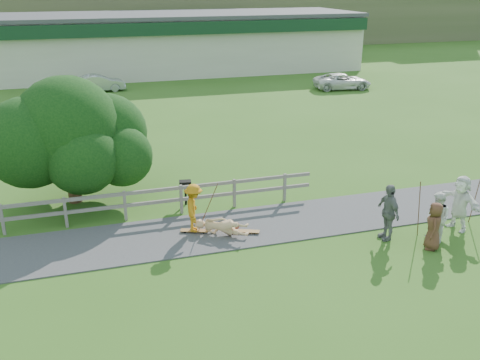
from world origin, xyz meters
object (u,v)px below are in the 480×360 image
(car_silver, at_px, (98,83))
(tree, at_px, (71,156))
(skater_fallen, at_px, (221,227))
(spectator_a, at_px, (438,218))
(spectator_d, at_px, (460,203))
(bbq, at_px, (186,193))
(car_white, at_px, (342,81))
(spectator_b, at_px, (388,212))
(spectator_c, at_px, (434,226))
(skater_rider, at_px, (194,211))

(car_silver, relative_size, tree, 0.61)
(skater_fallen, height_order, spectator_a, spectator_a)
(spectator_d, distance_m, bbq, 9.68)
(skater_fallen, distance_m, spectator_a, 6.97)
(car_silver, height_order, car_white, car_silver)
(car_white, bearing_deg, skater_fallen, 151.53)
(spectator_b, xyz_separation_m, car_silver, (-7.71, 27.65, -0.32))
(spectator_b, relative_size, bbq, 2.00)
(car_silver, xyz_separation_m, bbq, (1.98, -22.97, -0.16))
(spectator_d, distance_m, tree, 13.94)
(spectator_c, xyz_separation_m, tree, (-10.73, 7.25, 1.04))
(car_white, xyz_separation_m, tree, (-19.97, -16.98, 1.21))
(spectator_d, height_order, tree, tree)
(spectator_a, distance_m, car_white, 25.46)
(spectator_b, relative_size, spectator_d, 0.99)
(spectator_a, bearing_deg, car_silver, -165.94)
(spectator_a, bearing_deg, car_white, 155.89)
(spectator_c, distance_m, spectator_d, 1.96)
(skater_fallen, height_order, spectator_d, spectator_d)
(skater_rider, height_order, bbq, skater_rider)
(skater_fallen, distance_m, car_white, 26.38)
(skater_rider, xyz_separation_m, spectator_c, (6.95, -3.23, -0.05))
(car_silver, xyz_separation_m, car_white, (17.96, -4.46, -0.03))
(bbq, bearing_deg, car_white, 57.87)
(spectator_b, height_order, spectator_d, spectator_d)
(car_white, bearing_deg, skater_rider, 149.54)
(tree, bearing_deg, spectator_a, -31.78)
(spectator_d, xyz_separation_m, bbq, (-8.43, 4.75, -0.48))
(spectator_a, height_order, spectator_c, spectator_a)
(spectator_b, bearing_deg, spectator_c, 43.54)
(spectator_b, xyz_separation_m, tree, (-9.72, 6.22, 0.87))
(skater_rider, bearing_deg, spectator_b, -96.44)
(car_silver, bearing_deg, bbq, 179.37)
(spectator_d, xyz_separation_m, car_silver, (-10.41, 27.72, -0.33))
(spectator_b, xyz_separation_m, spectator_c, (1.01, -1.04, -0.17))
(car_silver, relative_size, bbq, 4.05)
(spectator_c, height_order, car_white, spectator_c)
(skater_fallen, height_order, spectator_c, spectator_c)
(spectator_c, xyz_separation_m, car_white, (9.24, 24.23, -0.17))
(spectator_a, height_order, spectator_d, spectator_d)
(car_white, height_order, tree, tree)
(spectator_c, distance_m, bbq, 8.84)
(spectator_d, relative_size, car_silver, 0.50)
(spectator_c, relative_size, tree, 0.25)
(car_white, bearing_deg, car_silver, 83.22)
(spectator_a, relative_size, spectator_d, 0.88)
(skater_rider, bearing_deg, tree, 57.08)
(spectator_d, relative_size, bbq, 2.02)
(spectator_a, bearing_deg, skater_fallen, -114.19)
(spectator_d, height_order, bbq, spectator_d)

